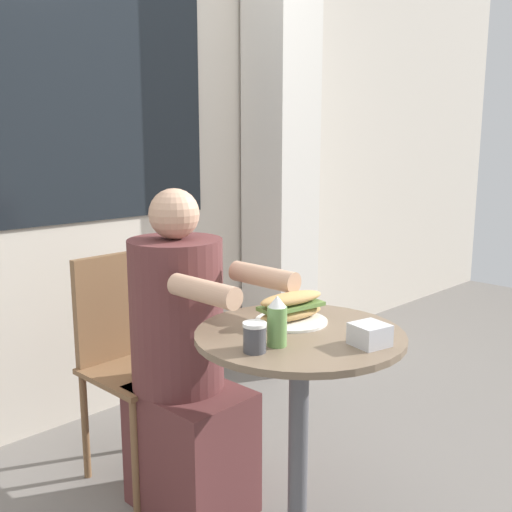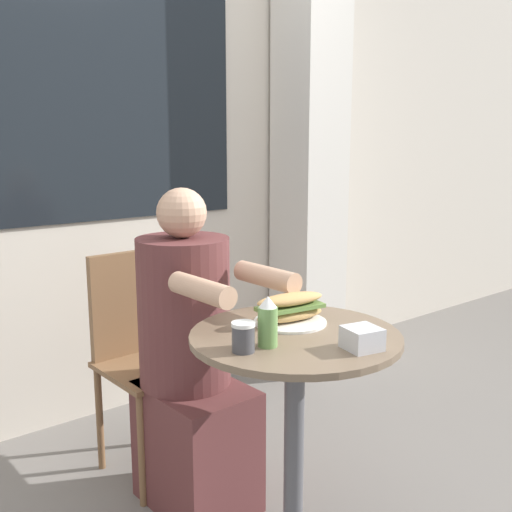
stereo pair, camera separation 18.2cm
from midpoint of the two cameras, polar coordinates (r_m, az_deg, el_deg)
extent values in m
cube|color=beige|center=(2.83, -14.25, 12.63)|extent=(8.00, 0.08, 2.80)
cube|color=black|center=(2.80, -13.90, 15.73)|extent=(1.49, 0.01, 1.22)
cube|color=beige|center=(3.35, 6.70, 9.20)|extent=(0.31, 0.31, 2.40)
cylinder|color=brown|center=(1.75, 6.78, -7.69)|extent=(0.61, 0.61, 0.02)
cylinder|color=#515156|center=(1.90, 6.51, -18.28)|extent=(0.06, 0.06, 0.72)
cube|color=brown|center=(2.37, -7.37, -10.45)|extent=(0.39, 0.39, 0.02)
cube|color=brown|center=(2.45, -9.75, -4.44)|extent=(0.35, 0.04, 0.42)
cylinder|color=brown|center=(2.43, -1.64, -15.62)|extent=(0.03, 0.03, 0.43)
cylinder|color=brown|center=(2.26, -8.47, -17.91)|extent=(0.03, 0.03, 0.43)
cylinder|color=brown|center=(2.67, -6.22, -13.11)|extent=(0.03, 0.03, 0.43)
cylinder|color=brown|center=(2.52, -12.62, -14.90)|extent=(0.03, 0.03, 0.43)
cube|color=brown|center=(2.25, -3.27, -17.66)|extent=(0.32, 0.41, 0.45)
cylinder|color=brown|center=(2.11, -4.42, -5.34)|extent=(0.32, 0.32, 0.53)
sphere|color=tan|center=(2.04, -4.57, 4.10)|extent=(0.17, 0.17, 0.17)
cylinder|color=tan|center=(1.94, 3.74, -2.02)|extent=(0.08, 0.26, 0.07)
cylinder|color=tan|center=(1.77, -2.28, -3.27)|extent=(0.08, 0.26, 0.07)
cylinder|color=white|center=(1.84, 6.12, -6.30)|extent=(0.22, 0.22, 0.01)
ellipsoid|color=tan|center=(1.83, 6.14, -5.63)|extent=(0.24, 0.11, 0.04)
cube|color=olive|center=(1.82, 6.15, -4.90)|extent=(0.22, 0.11, 0.01)
ellipsoid|color=tan|center=(1.82, 6.17, -4.17)|extent=(0.24, 0.11, 0.04)
cylinder|color=#424247|center=(1.58, 2.11, -7.95)|extent=(0.06, 0.06, 0.07)
cylinder|color=white|center=(1.57, 2.12, -6.56)|extent=(0.06, 0.06, 0.01)
cube|color=silver|center=(1.65, 13.25, -7.69)|extent=(0.11, 0.11, 0.06)
cylinder|color=#66934C|center=(1.62, 4.37, -6.79)|extent=(0.05, 0.05, 0.11)
cone|color=white|center=(1.60, 4.40, -4.41)|extent=(0.05, 0.05, 0.03)
camera|label=1|loc=(0.09, -87.14, 0.57)|focal=42.00mm
camera|label=2|loc=(0.09, 92.86, -0.57)|focal=42.00mm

